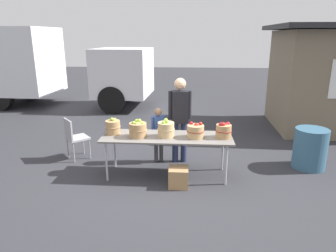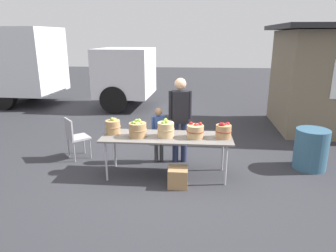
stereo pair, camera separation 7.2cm
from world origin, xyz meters
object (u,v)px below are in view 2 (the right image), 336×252
at_px(apple_basket_green_0, 113,126).
at_px(produce_crate, 178,177).
at_px(folding_chair, 75,135).
at_px(apple_basket_red_0, 195,131).
at_px(apple_basket_green_2, 166,129).
at_px(vendor_adult, 180,114).
at_px(apple_basket_red_1, 223,131).
at_px(box_truck, 28,64).
at_px(child_customer, 159,131).
at_px(trash_barrel, 311,149).
at_px(market_table, 167,138).
at_px(apple_basket_green_1, 138,129).

relative_size(apple_basket_green_0, produce_crate, 0.93).
relative_size(apple_basket_green_0, folding_chair, 0.35).
height_order(apple_basket_red_0, produce_crate, apple_basket_red_0).
height_order(apple_basket_green_2, vendor_adult, vendor_adult).
height_order(folding_chair, produce_crate, folding_chair).
relative_size(apple_basket_green_2, apple_basket_red_1, 1.11).
bearing_deg(box_truck, child_customer, -40.67).
bearing_deg(produce_crate, trash_barrel, 20.89).
distance_m(market_table, produce_crate, 0.72).
height_order(apple_basket_green_1, apple_basket_red_0, apple_basket_green_1).
relative_size(apple_basket_red_0, trash_barrel, 0.40).
relative_size(apple_basket_red_0, box_truck, 0.04).
relative_size(apple_basket_green_0, apple_basket_green_1, 0.94).
bearing_deg(folding_chair, apple_basket_red_0, -146.61).
height_order(market_table, apple_basket_red_0, apple_basket_red_0).
height_order(market_table, vendor_adult, vendor_adult).
bearing_deg(produce_crate, folding_chair, 153.87).
relative_size(market_table, apple_basket_red_1, 7.95).
xyz_separation_m(apple_basket_red_1, vendor_adult, (-0.78, 0.67, 0.12)).
height_order(apple_basket_green_0, folding_chair, apple_basket_green_0).
distance_m(apple_basket_green_0, apple_basket_green_2, 0.97).
bearing_deg(child_customer, box_truck, -71.98).
bearing_deg(child_customer, market_table, 80.23).
relative_size(apple_basket_red_0, vendor_adult, 0.18).
bearing_deg(trash_barrel, apple_basket_red_1, -162.50).
bearing_deg(box_truck, vendor_adult, -38.34).
height_order(child_customer, box_truck, box_truck).
distance_m(apple_basket_green_1, produce_crate, 1.09).
bearing_deg(box_truck, apple_basket_green_2, -43.09).
bearing_deg(apple_basket_red_1, market_table, 179.40).
distance_m(apple_basket_green_1, apple_basket_green_2, 0.49).
distance_m(apple_basket_green_2, apple_basket_red_1, 1.00).
bearing_deg(box_truck, folding_chair, -51.69).
bearing_deg(apple_basket_green_2, market_table, 60.16).
bearing_deg(market_table, vendor_adult, 72.50).
bearing_deg(apple_basket_red_0, apple_basket_green_1, -178.31).
relative_size(market_table, apple_basket_red_0, 7.38).
height_order(apple_basket_green_1, apple_basket_red_1, apple_basket_green_1).
xyz_separation_m(apple_basket_red_0, produce_crate, (-0.28, -0.38, -0.71)).
relative_size(apple_basket_green_0, trash_barrel, 0.39).
bearing_deg(apple_basket_red_0, apple_basket_red_1, 2.90).
distance_m(apple_basket_green_0, apple_basket_green_1, 0.50).
bearing_deg(produce_crate, vendor_adult, 91.09).
bearing_deg(vendor_adult, apple_basket_red_1, 131.25).
height_order(apple_basket_green_2, apple_basket_red_1, apple_basket_green_2).
xyz_separation_m(apple_basket_red_1, folding_chair, (-2.93, 0.66, -0.37)).
relative_size(apple_basket_green_0, vendor_adult, 0.18).
bearing_deg(produce_crate, child_customer, 112.83).
bearing_deg(apple_basket_green_2, vendor_adult, 72.03).
height_order(box_truck, produce_crate, box_truck).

